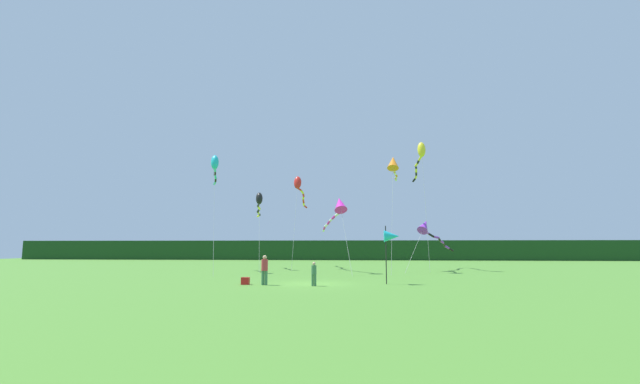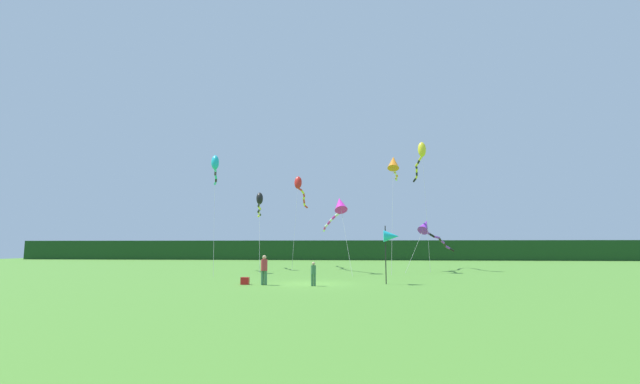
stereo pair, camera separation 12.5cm
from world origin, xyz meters
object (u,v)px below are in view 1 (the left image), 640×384
person_adult (265,268)px  banner_flag_pole (391,237)px  kite_yellow (420,155)px  kite_orange (393,164)px  cooler_box (245,281)px  kite_magenta (339,207)px  kite_purple (427,229)px  kite_cyan (215,165)px  person_child (314,273)px  kite_red (299,188)px  kite_black (259,201)px

person_adult → banner_flag_pole: bearing=9.7°
kite_yellow → kite_orange: size_ratio=1.17×
person_adult → cooler_box: size_ratio=3.69×
kite_magenta → kite_purple: bearing=26.0°
banner_flag_pole → kite_cyan: size_ratio=0.33×
banner_flag_pole → kite_yellow: bearing=75.2°
person_adult → kite_yellow: kite_yellow is taller
person_child → cooler_box: person_child is taller
cooler_box → kite_red: (0.47, 19.67, 8.09)m
kite_black → kite_orange: kite_orange is taller
kite_magenta → kite_purple: size_ratio=1.02×
kite_purple → kite_yellow: bearing=106.3°
banner_flag_pole → kite_yellow: (4.12, 15.63, 8.15)m
person_adult → banner_flag_pole: banner_flag_pole is taller
kite_purple → person_child: bearing=-118.7°
kite_magenta → person_child: bearing=-94.1°
person_adult → kite_black: (-4.20, 16.65, 5.60)m
kite_magenta → cooler_box: bearing=-112.7°
person_child → kite_orange: size_ratio=0.13×
person_child → kite_orange: bearing=67.6°
person_adult → kite_magenta: (3.75, 11.96, 4.61)m
person_adult → kite_yellow: 22.70m
cooler_box → kite_cyan: (-5.98, 11.71, 9.08)m
kite_yellow → kite_magenta: bearing=-147.4°
kite_black → kite_cyan: (-2.94, -4.73, 2.75)m
kite_magenta → kite_black: size_ratio=1.09×
kite_magenta → kite_orange: 6.41m
kite_purple → banner_flag_pole: bearing=-106.8°
person_adult → kite_yellow: size_ratio=0.14×
cooler_box → kite_yellow: 23.48m
kite_magenta → banner_flag_pole: bearing=-71.5°
kite_magenta → kite_red: 9.48m
cooler_box → banner_flag_pole: banner_flag_pole is taller
kite_orange → person_adult: bearing=-122.4°
cooler_box → kite_yellow: kite_yellow is taller
banner_flag_pole → kite_orange: size_ratio=0.33×
kite_magenta → kite_orange: bearing=17.9°
kite_orange → kite_yellow: bearing=49.5°
kite_red → kite_orange: (9.25, -6.36, 1.18)m
person_adult → kite_magenta: bearing=72.6°
kite_magenta → kite_purple: kite_magenta is taller
person_child → kite_purple: 18.72m
cooler_box → kite_purple: size_ratio=0.05×
kite_red → kite_cyan: (-6.45, -7.96, 1.00)m
person_child → kite_red: 21.86m
cooler_box → kite_black: size_ratio=0.05×
person_child → banner_flag_pole: (4.45, 1.58, 2.02)m
person_adult → banner_flag_pole: (7.32, 1.25, 1.82)m
person_adult → kite_black: size_ratio=0.19×
kite_yellow → kite_orange: kite_yellow is taller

